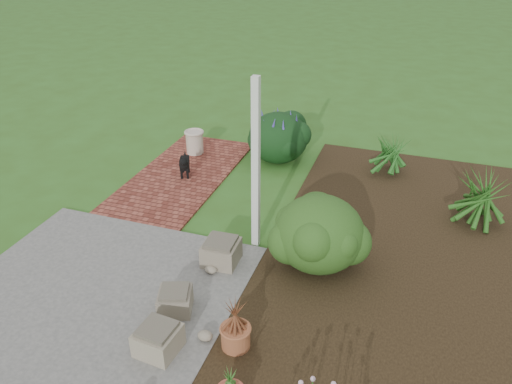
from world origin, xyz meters
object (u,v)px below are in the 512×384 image
(black_dog, at_px, (184,163))
(cream_ceramic_urn, at_px, (195,142))
(stone_trough_near, at_px, (158,340))
(evergreen_shrub, at_px, (319,232))

(black_dog, bearing_deg, cream_ceramic_urn, 83.21)
(cream_ceramic_urn, bearing_deg, black_dog, -75.00)
(black_dog, bearing_deg, stone_trough_near, -89.69)
(cream_ceramic_urn, relative_size, evergreen_shrub, 0.37)
(stone_trough_near, height_order, evergreen_shrub, evergreen_shrub)
(black_dog, height_order, evergreen_shrub, evergreen_shrub)
(stone_trough_near, distance_m, cream_ceramic_urn, 5.23)
(black_dog, distance_m, cream_ceramic_urn, 1.06)
(evergreen_shrub, bearing_deg, black_dog, 148.39)
(stone_trough_near, bearing_deg, black_dog, 112.10)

